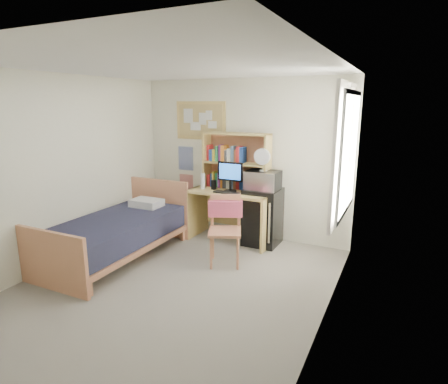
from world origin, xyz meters
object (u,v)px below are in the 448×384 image
at_px(desk, 232,216).
at_px(monitor, 230,177).
at_px(bulletin_board, 201,121).
at_px(mini_fridge, 263,217).
at_px(microwave, 263,180).
at_px(desk_fan, 264,161).
at_px(speaker_right, 248,188).
at_px(desk_chair, 225,231).
at_px(speaker_left, 214,185).
at_px(bed, 116,238).

relative_size(desk, monitor, 2.97).
height_order(bulletin_board, mini_fridge, bulletin_board).
distance_m(bulletin_board, desk, 1.71).
distance_m(microwave, desk_fan, 0.30).
distance_m(bulletin_board, monitor, 1.20).
xyz_separation_m(speaker_right, microwave, (0.21, 0.12, 0.13)).
distance_m(desk_chair, mini_fridge, 1.00).
relative_size(desk_chair, monitor, 2.16).
relative_size(speaker_right, desk_fan, 0.53).
height_order(mini_fridge, monitor, monitor).
relative_size(monitor, desk_fan, 1.45).
distance_m(desk, monitor, 0.65).
distance_m(bulletin_board, speaker_left, 1.17).
height_order(mini_fridge, speaker_right, speaker_right).
relative_size(speaker_right, microwave, 0.33).
distance_m(bed, speaker_left, 1.74).
bearing_deg(desk_chair, desk_fan, 55.03).
relative_size(bulletin_board, monitor, 2.08).
bearing_deg(bed, speaker_right, 41.39).
relative_size(desk, microwave, 2.69).
xyz_separation_m(speaker_right, desk_fan, (0.21, 0.12, 0.43)).
bearing_deg(desk_fan, mini_fridge, 90.00).
bearing_deg(bulletin_board, microwave, -13.01).
bearing_deg(speaker_left, mini_fridge, 10.04).
xyz_separation_m(bulletin_board, desk, (0.75, -0.34, -1.50)).
distance_m(desk_chair, microwave, 1.13).
height_order(bed, microwave, microwave).
bearing_deg(monitor, speaker_right, -0.00).
relative_size(desk, speaker_left, 8.74).
relative_size(mini_fridge, desk_fan, 2.89).
xyz_separation_m(desk, speaker_left, (-0.30, -0.05, 0.50)).
bearing_deg(bed, desk_fan, 40.11).
height_order(monitor, microwave, monitor).
height_order(bulletin_board, speaker_right, bulletin_board).
distance_m(bulletin_board, desk_chair, 2.17).
xyz_separation_m(desk, bed, (-1.21, -1.40, -0.12)).
height_order(bulletin_board, speaker_left, bulletin_board).
xyz_separation_m(bulletin_board, desk_fan, (1.25, -0.29, -0.57)).
xyz_separation_m(bed, speaker_left, (0.91, 1.34, 0.62)).
bearing_deg(bed, microwave, 40.11).
bearing_deg(microwave, desk_chair, -100.69).
xyz_separation_m(speaker_left, microwave, (0.81, 0.10, 0.13)).
relative_size(desk, speaker_right, 8.18).
bearing_deg(desk_chair, bulletin_board, 106.85).
height_order(desk, bed, desk).
bearing_deg(microwave, desk_fan, 0.84).
height_order(desk_chair, mini_fridge, desk_chair).
distance_m(desk, speaker_left, 0.58).
bearing_deg(desk_fan, speaker_left, -171.92).
bearing_deg(bed, monitor, 47.90).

